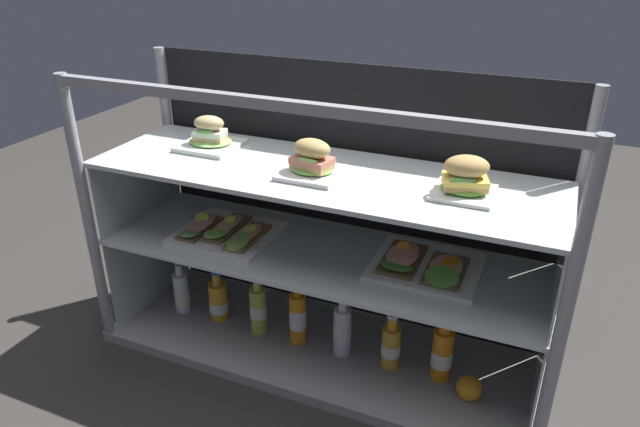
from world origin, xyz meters
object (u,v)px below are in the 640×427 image
Objects in this scene: open_sandwich_tray_mid_right at (423,265)px; juice_bottle_back_right at (258,309)px; juice_bottle_front_second at (391,345)px; orange_fruit_beside_bottles at (469,388)px; plated_roll_sandwich_center at (312,162)px; open_sandwich_tray_mid_left at (226,232)px; juice_bottle_front_fourth at (342,330)px; juice_bottle_back_center at (442,354)px; juice_bottle_tucked_behind at (182,292)px; juice_bottle_near_post at (298,317)px; plated_roll_sandwich_near_left_corner at (465,178)px; plated_roll_sandwich_near_right_corner at (210,137)px; juice_bottle_back_left at (218,300)px.

juice_bottle_back_right is at bearing -176.04° from open_sandwich_tray_mid_right.
juice_bottle_front_second is 2.65× the size of orange_fruit_beside_bottles.
plated_roll_sandwich_center reaches higher than open_sandwich_tray_mid_left.
orange_fruit_beside_bottles is (0.46, -0.05, -0.06)m from juice_bottle_front_fourth.
juice_bottle_front_fourth is at bearing -178.92° from juice_bottle_back_center.
juice_bottle_tucked_behind is 0.92× the size of juice_bottle_back_center.
juice_bottle_back_center reaches higher than juice_bottle_near_post.
open_sandwich_tray_mid_left is at bearing -176.52° from juice_bottle_near_post.
juice_bottle_near_post is 2.97× the size of orange_fruit_beside_bottles.
plated_roll_sandwich_near_left_corner reaches higher than plated_roll_sandwich_center.
juice_bottle_front_second is at bearing -156.70° from open_sandwich_tray_mid_right.
juice_bottle_back_center is (1.03, 0.01, 0.02)m from juice_bottle_tucked_behind.
plated_roll_sandwich_near_left_corner is at bearing 4.72° from juice_bottle_front_second.
open_sandwich_tray_mid_left is at bearing 177.90° from orange_fruit_beside_bottles.
plated_roll_sandwich_near_left_corner is 0.72m from juice_bottle_front_fourth.
plated_roll_sandwich_near_left_corner is 0.75× the size of juice_bottle_front_fourth.
plated_roll_sandwich_near_right_corner is at bearing 168.11° from juice_bottle_near_post.
open_sandwich_tray_mid_right is 1.48× the size of juice_bottle_front_fourth.
open_sandwich_tray_mid_right reaches higher than juice_bottle_back_right.
plated_roll_sandwich_near_right_corner is 1.20m from orange_fruit_beside_bottles.
plated_roll_sandwich_near_left_corner reaches higher than juice_bottle_back_right.
plated_roll_sandwich_near_left_corner is 0.80× the size of juice_bottle_front_second.
juice_bottle_tucked_behind is 0.98× the size of juice_bottle_front_fourth.
juice_bottle_back_center reaches higher than juice_bottle_tucked_behind.
plated_roll_sandwich_near_left_corner is 1.09m from juice_bottle_back_left.
juice_bottle_back_left is at bearing -73.75° from plated_roll_sandwich_near_right_corner.
juice_bottle_near_post is 0.63m from orange_fruit_beside_bottles.
juice_bottle_back_right is (0.20, -0.08, -0.62)m from plated_roll_sandwich_near_right_corner.
orange_fruit_beside_bottles is (1.13, -0.05, -0.04)m from juice_bottle_tucked_behind.
juice_bottle_back_right is 0.16m from juice_bottle_near_post.
juice_bottle_tucked_behind is at bearing -179.59° from juice_bottle_front_second.
plated_roll_sandwich_center is 0.54× the size of open_sandwich_tray_mid_left.
open_sandwich_tray_mid_right reaches higher than open_sandwich_tray_mid_left.
plated_roll_sandwich_near_left_corner reaches higher than juice_bottle_front_fourth.
juice_bottle_tucked_behind is (-1.03, -0.02, -0.64)m from plated_roll_sandwich_near_left_corner.
juice_bottle_tucked_behind is at bearing -179.26° from juice_bottle_back_center.
plated_roll_sandwich_near_right_corner is at bearing 167.34° from plated_roll_sandwich_center.
plated_roll_sandwich_near_left_corner is at bearing 1.80° from juice_bottle_back_right.
plated_roll_sandwich_near_right_corner is 1.07× the size of plated_roll_sandwich_center.
plated_roll_sandwich_near_right_corner reaches higher than open_sandwich_tray_mid_left.
juice_bottle_front_second is at bearing 169.42° from orange_fruit_beside_bottles.
juice_bottle_front_fourth is 0.94× the size of juice_bottle_back_center.
juice_bottle_back_left is at bearing 179.35° from juice_bottle_front_fourth.
plated_roll_sandwich_near_right_corner is at bearing 172.22° from juice_bottle_front_fourth.
juice_bottle_back_left is (-0.08, 0.03, -0.33)m from open_sandwich_tray_mid_left.
open_sandwich_tray_mid_left reaches higher than juice_bottle_back_center.
plated_roll_sandwich_near_right_corner reaches higher than juice_bottle_back_right.
juice_bottle_back_right is (0.11, 0.01, -0.31)m from open_sandwich_tray_mid_left.
open_sandwich_tray_mid_right is 4.16× the size of orange_fruit_beside_bottles.
juice_bottle_near_post is 0.17m from juice_bottle_front_fourth.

